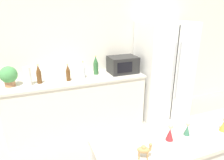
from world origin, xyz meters
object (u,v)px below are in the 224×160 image
(potted_plant, at_px, (9,76))
(back_bottle_3, at_px, (83,70))
(back_bottle_1, at_px, (96,66))
(refrigerator, at_px, (163,71))
(back_bottle_0, at_px, (39,74))
(microwave, at_px, (123,65))
(back_bottle_2, at_px, (68,73))
(wise_man_figurine_purple, at_px, (187,129))
(camel_figurine, at_px, (144,150))
(paper_towel_roll, at_px, (28,76))
(wise_man_figurine_blue, at_px, (223,125))
(wise_man_figurine_crimson, at_px, (170,133))

(potted_plant, relative_size, back_bottle_3, 1.08)
(back_bottle_1, distance_m, back_bottle_3, 0.27)
(refrigerator, bearing_deg, potted_plant, 178.93)
(potted_plant, distance_m, back_bottle_0, 0.40)
(microwave, height_order, back_bottle_3, microwave)
(back_bottle_2, distance_m, wise_man_figurine_purple, 1.96)
(camel_figurine, bearing_deg, refrigerator, 51.84)
(microwave, bearing_deg, camel_figurine, -110.36)
(potted_plant, xyz_separation_m, back_bottle_2, (0.82, -0.06, -0.03))
(camel_figurine, bearing_deg, back_bottle_3, 88.46)
(paper_towel_roll, relative_size, camel_figurine, 2.07)
(paper_towel_roll, xyz_separation_m, back_bottle_3, (0.82, 0.05, -0.01))
(back_bottle_2, height_order, camel_figurine, back_bottle_2)
(wise_man_figurine_blue, bearing_deg, microwave, 91.42)
(back_bottle_1, bearing_deg, back_bottle_3, -156.52)
(back_bottle_2, bearing_deg, wise_man_figurine_purple, -70.03)
(camel_figurine, xyz_separation_m, wise_man_figurine_blue, (0.81, 0.05, -0.02))
(paper_towel_roll, relative_size, back_bottle_0, 0.97)
(back_bottle_3, relative_size, wise_man_figurine_crimson, 1.85)
(paper_towel_roll, distance_m, microwave, 1.53)
(paper_towel_roll, relative_size, wise_man_figurine_blue, 2.04)
(refrigerator, xyz_separation_m, potted_plant, (-2.56, 0.05, 0.19))
(refrigerator, xyz_separation_m, paper_towel_roll, (-2.32, -0.01, 0.17))
(refrigerator, xyz_separation_m, back_bottle_1, (-1.26, 0.14, 0.19))
(paper_towel_roll, distance_m, camel_figurine, 2.11)
(microwave, bearing_deg, wise_man_figurine_blue, -88.58)
(back_bottle_0, bearing_deg, camel_figurine, -73.06)
(back_bottle_2, bearing_deg, back_bottle_3, 12.36)
(paper_towel_roll, height_order, wise_man_figurine_blue, paper_towel_roll)
(back_bottle_3, distance_m, wise_man_figurine_blue, 2.11)
(paper_towel_roll, relative_size, back_bottle_3, 1.02)
(back_bottle_0, bearing_deg, paper_towel_roll, -166.71)
(camel_figurine, xyz_separation_m, wise_man_figurine_purple, (0.48, 0.12, -0.02))
(refrigerator, bearing_deg, back_bottle_0, 179.37)
(paper_towel_roll, bearing_deg, microwave, 3.17)
(back_bottle_0, distance_m, wise_man_figurine_purple, 2.18)
(back_bottle_0, distance_m, wise_man_figurine_crimson, 2.10)
(potted_plant, relative_size, wise_man_figurine_purple, 2.39)
(wise_man_figurine_crimson, bearing_deg, microwave, 76.63)
(paper_towel_roll, distance_m, wise_man_figurine_blue, 2.48)
(back_bottle_1, distance_m, back_bottle_2, 0.52)
(back_bottle_1, relative_size, wise_man_figurine_blue, 2.34)
(back_bottle_2, bearing_deg, potted_plant, 175.57)
(back_bottle_1, height_order, wise_man_figurine_purple, back_bottle_1)
(paper_towel_roll, bearing_deg, wise_man_figurine_purple, -56.09)
(back_bottle_2, xyz_separation_m, back_bottle_3, (0.25, 0.05, 0.00))
(paper_towel_roll, xyz_separation_m, back_bottle_0, (0.15, 0.04, -0.00))
(paper_towel_roll, xyz_separation_m, back_bottle_1, (1.06, 0.16, 0.01))
(back_bottle_2, height_order, wise_man_figurine_purple, back_bottle_2)
(camel_figurine, bearing_deg, wise_man_figurine_purple, 13.97)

